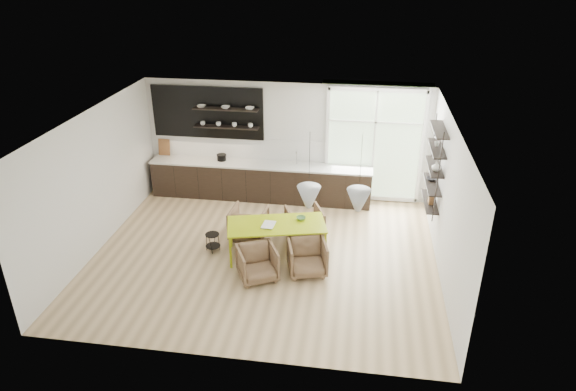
% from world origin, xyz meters
% --- Properties ---
extents(room, '(7.02, 6.01, 2.91)m').
position_xyz_m(room, '(0.58, 1.10, 1.46)').
color(room, '#D9B889').
rests_on(room, ground).
extents(kitchen_run, '(5.54, 0.69, 2.75)m').
position_xyz_m(kitchen_run, '(-0.69, 2.69, 0.60)').
color(kitchen_run, black).
rests_on(kitchen_run, ground).
extents(right_shelving, '(0.26, 1.22, 1.90)m').
position_xyz_m(right_shelving, '(3.36, 1.17, 1.65)').
color(right_shelving, black).
rests_on(right_shelving, ground).
extents(dining_table, '(2.13, 1.34, 0.72)m').
position_xyz_m(dining_table, '(0.25, 0.07, 0.67)').
color(dining_table, '#9CB20C').
rests_on(dining_table, ground).
extents(armchair_back_left, '(0.81, 0.83, 0.70)m').
position_xyz_m(armchair_back_left, '(-0.47, 0.69, 0.35)').
color(armchair_back_left, brown).
rests_on(armchair_back_left, ground).
extents(armchair_back_right, '(0.97, 0.98, 0.69)m').
position_xyz_m(armchair_back_right, '(0.72, 0.88, 0.34)').
color(armchair_back_right, brown).
rests_on(armchair_back_right, ground).
extents(armchair_front_left, '(0.95, 0.96, 0.65)m').
position_xyz_m(armchair_front_left, '(0.02, -0.81, 0.33)').
color(armchair_front_left, brown).
rests_on(armchair_front_left, ground).
extents(armchair_front_right, '(0.89, 0.90, 0.68)m').
position_xyz_m(armchair_front_right, '(0.94, -0.47, 0.34)').
color(armchair_front_right, brown).
rests_on(armchair_front_right, ground).
extents(wire_stool, '(0.31, 0.31, 0.39)m').
position_xyz_m(wire_stool, '(-1.11, 0.03, 0.25)').
color(wire_stool, black).
rests_on(wire_stool, ground).
extents(table_book, '(0.28, 0.35, 0.03)m').
position_xyz_m(table_book, '(-0.02, -0.01, 0.74)').
color(table_book, white).
rests_on(table_book, dining_table).
extents(table_bowl, '(0.25, 0.25, 0.06)m').
position_xyz_m(table_bowl, '(0.71, 0.33, 0.75)').
color(table_bowl, '#598B50').
rests_on(table_bowl, dining_table).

